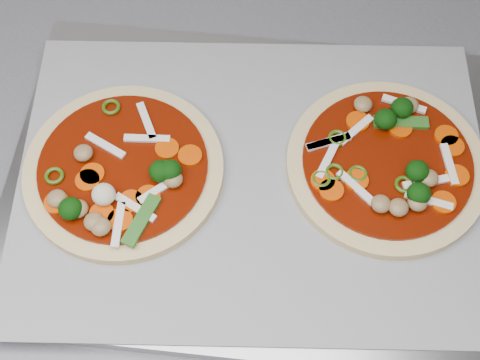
{
  "coord_description": "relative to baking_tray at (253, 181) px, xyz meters",
  "views": [
    {
      "loc": [
        -0.57,
        0.92,
        1.53
      ],
      "look_at": [
        -0.55,
        1.24,
        0.93
      ],
      "focal_mm": 50.0,
      "sensor_mm": 36.0,
      "label": 1
    }
  ],
  "objects": [
    {
      "name": "baking_tray",
      "position": [
        0.0,
        0.0,
        0.0
      ],
      "size": [
        0.57,
        0.46,
        0.02
      ],
      "primitive_type": "cube",
      "rotation": [
        0.0,
        0.0,
        -0.17
      ],
      "color": "gray",
      "rests_on": "countertop"
    },
    {
      "name": "parchment",
      "position": [
        0.0,
        0.0,
        0.01
      ],
      "size": [
        0.52,
        0.39,
        0.0
      ],
      "primitive_type": "cube",
      "rotation": [
        0.0,
        0.0,
        -0.08
      ],
      "color": "#949499",
      "rests_on": "baking_tray"
    },
    {
      "name": "pizza_left",
      "position": [
        -0.13,
        0.01,
        0.02
      ],
      "size": [
        0.23,
        0.23,
        0.04
      ],
      "rotation": [
        0.0,
        0.0,
        0.12
      ],
      "color": "#DEB47A",
      "rests_on": "parchment"
    },
    {
      "name": "pizza_right",
      "position": [
        0.14,
        0.0,
        0.02
      ],
      "size": [
        0.22,
        0.22,
        0.04
      ],
      "rotation": [
        0.0,
        0.0,
        0.05
      ],
      "color": "#DEB47A",
      "rests_on": "parchment"
    }
  ]
}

